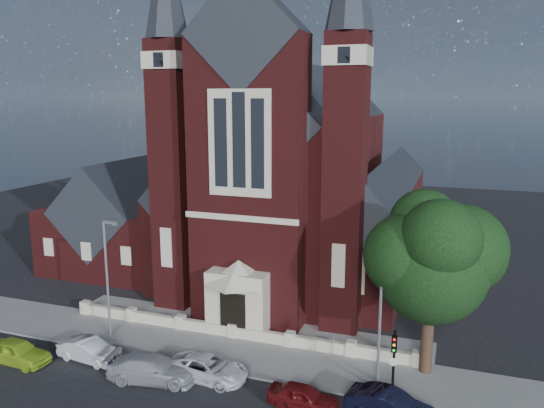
% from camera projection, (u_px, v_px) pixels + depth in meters
% --- Properties ---
extents(ground, '(120.00, 120.00, 0.00)m').
position_uv_depth(ground, '(274.00, 295.00, 43.62)').
color(ground, black).
rests_on(ground, ground).
extents(pavement_strip, '(60.00, 5.00, 0.12)m').
position_uv_depth(pavement_strip, '(221.00, 351.00, 33.91)').
color(pavement_strip, slate).
rests_on(pavement_strip, ground).
extents(forecourt_paving, '(26.00, 3.00, 0.14)m').
position_uv_depth(forecourt_paving, '(245.00, 326.00, 37.61)').
color(forecourt_paving, slate).
rests_on(forecourt_paving, ground).
extents(forecourt_wall, '(24.00, 0.40, 0.90)m').
position_uv_depth(forecourt_wall, '(233.00, 338.00, 35.76)').
color(forecourt_wall, '#B5AB90').
rests_on(forecourt_wall, ground).
extents(church, '(20.01, 34.90, 29.20)m').
position_uv_depth(church, '(302.00, 182.00, 49.34)').
color(church, '#461213').
rests_on(church, ground).
extents(parish_hall, '(12.00, 12.20, 10.24)m').
position_uv_depth(parish_hall, '(127.00, 224.00, 50.78)').
color(parish_hall, '#461213').
rests_on(parish_hall, ground).
extents(street_tree, '(6.40, 6.60, 10.70)m').
position_uv_depth(street_tree, '(433.00, 262.00, 29.56)').
color(street_tree, black).
rests_on(street_tree, ground).
extents(street_lamp_left, '(1.16, 0.22, 8.09)m').
position_uv_depth(street_lamp_left, '(108.00, 272.00, 35.09)').
color(street_lamp_left, gray).
rests_on(street_lamp_left, ground).
extents(street_lamp_right, '(1.16, 0.22, 8.09)m').
position_uv_depth(street_lamp_right, '(382.00, 307.00, 29.26)').
color(street_lamp_right, gray).
rests_on(street_lamp_right, ground).
extents(traffic_signal, '(0.28, 0.42, 4.00)m').
position_uv_depth(traffic_signal, '(394.00, 356.00, 27.91)').
color(traffic_signal, black).
rests_on(traffic_signal, ground).
extents(car_lime_van, '(4.40, 1.94, 1.47)m').
position_uv_depth(car_lime_van, '(17.00, 352.00, 32.32)').
color(car_lime_van, '#9CC427').
rests_on(car_lime_van, ground).
extents(car_silver_a, '(4.24, 1.82, 1.36)m').
position_uv_depth(car_silver_a, '(89.00, 350.00, 32.59)').
color(car_silver_a, '#B8BBC1').
rests_on(car_silver_a, ground).
extents(car_silver_b, '(5.47, 2.96, 1.51)m').
position_uv_depth(car_silver_b, '(152.00, 369.00, 30.26)').
color(car_silver_b, '#9B9DA2').
rests_on(car_silver_b, ground).
extents(car_white_suv, '(5.02, 2.66, 1.34)m').
position_uv_depth(car_white_suv, '(208.00, 368.00, 30.50)').
color(car_white_suv, white).
rests_on(car_white_suv, ground).
extents(car_dark_red, '(3.83, 1.74, 1.27)m').
position_uv_depth(car_dark_red, '(303.00, 397.00, 27.62)').
color(car_dark_red, '#5B0F11').
rests_on(car_dark_red, ground).
extents(car_navy, '(4.76, 2.47, 1.49)m').
position_uv_depth(car_navy, '(391.00, 406.00, 26.58)').
color(car_navy, black).
rests_on(car_navy, ground).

